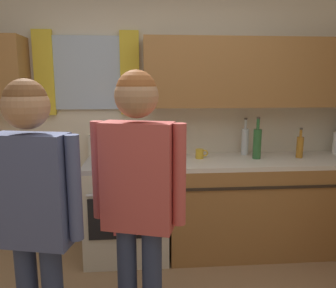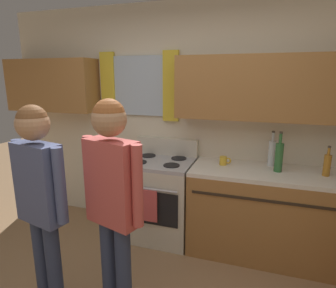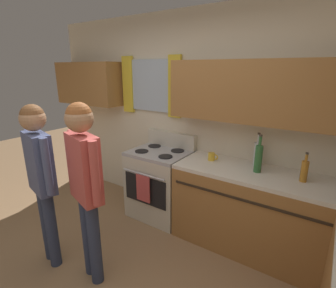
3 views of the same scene
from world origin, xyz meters
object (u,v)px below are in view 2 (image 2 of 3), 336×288
Objects in this scene: stove_oven at (160,197)px; bottle_tall_clear at (272,153)px; adult_in_plaid at (113,191)px; bottle_oil_amber at (327,165)px; adult_left at (40,191)px; mug_mustard_yellow at (224,161)px; bottle_wine_green at (279,156)px.

bottle_tall_clear reaches higher than stove_oven.
bottle_tall_clear is 1.78m from adult_in_plaid.
bottle_oil_amber is (1.65, 0.02, 0.54)m from stove_oven.
adult_in_plaid is (-1.04, -1.44, 0.01)m from bottle_tall_clear.
bottle_tall_clear is 2.19m from adult_left.
mug_mustard_yellow is at bearing -165.03° from bottle_tall_clear.
bottle_tall_clear is at bearing 9.21° from stove_oven.
bottle_tall_clear is at bearing 54.21° from adult_in_plaid.
bottle_oil_amber is 2.46m from adult_left.
adult_left is at bearing -145.99° from bottle_oil_amber.
stove_oven is 3.00× the size of bottle_tall_clear.
bottle_tall_clear is (1.16, 0.19, 0.57)m from stove_oven.
adult_in_plaid is at bearing -140.04° from bottle_oil_amber.
stove_oven is 0.68× the size of adult_left.
adult_in_plaid is at bearing -130.97° from bottle_wine_green.
bottle_tall_clear is 0.93× the size of bottle_wine_green.
adult_left is (-0.39, -1.35, 0.56)m from stove_oven.
adult_in_plaid reaches higher than mug_mustard_yellow.
bottle_oil_amber is at bearing 1.12° from bottle_wine_green.
bottle_wine_green is at bearing -70.60° from bottle_tall_clear.
adult_left reaches higher than bottle_oil_amber.
stove_oven is 1.31m from bottle_tall_clear.
adult_in_plaid is (0.12, -1.26, 0.59)m from stove_oven.
mug_mustard_yellow is (-0.95, 0.04, -0.06)m from bottle_oil_amber.
mug_mustard_yellow is (-0.53, 0.05, -0.11)m from bottle_wine_green.
adult_in_plaid is (-0.57, -1.32, 0.11)m from mug_mustard_yellow.
bottle_wine_green is at bearing 40.22° from adult_left.
bottle_tall_clear is 0.23× the size of adult_left.
mug_mustard_yellow is at bearing 66.57° from adult_in_plaid.
mug_mustard_yellow is at bearing 52.51° from adult_left.
stove_oven is at bearing -179.34° from bottle_wine_green.
bottle_wine_green is 0.24× the size of adult_in_plaid.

